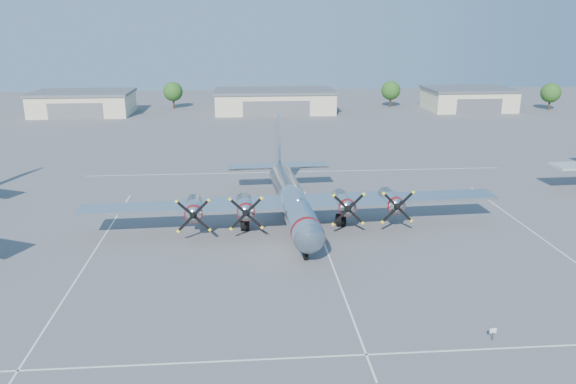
{
  "coord_description": "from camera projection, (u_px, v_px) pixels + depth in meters",
  "views": [
    {
      "loc": [
        -7.66,
        -53.41,
        20.75
      ],
      "look_at": [
        -3.0,
        4.45,
        3.2
      ],
      "focal_mm": 35.0,
      "sensor_mm": 36.0,
      "label": 1
    }
  ],
  "objects": [
    {
      "name": "hangar_center",
      "position": [
        275.0,
        101.0,
        134.97
      ],
      "size": [
        28.6,
        14.6,
        5.4
      ],
      "color": "beige",
      "rests_on": "ground"
    },
    {
      "name": "tree_east",
      "position": [
        391.0,
        91.0,
        142.6
      ],
      "size": [
        4.8,
        4.8,
        6.64
      ],
      "color": "#382619",
      "rests_on": "ground"
    },
    {
      "name": "main_bomber_b29",
      "position": [
        291.0,
        222.0,
        60.86
      ],
      "size": [
        44.59,
        31.59,
        9.56
      ],
      "primitive_type": null,
      "rotation": [
        0.0,
        0.0,
        0.05
      ],
      "color": "silver",
      "rests_on": "ground"
    },
    {
      "name": "info_placard",
      "position": [
        493.0,
        332.0,
        38.03
      ],
      "size": [
        0.48,
        0.08,
        0.92
      ],
      "rotation": [
        0.0,
        0.0,
        0.1
      ],
      "color": "black",
      "rests_on": "ground"
    },
    {
      "name": "ground",
      "position": [
        321.0,
        234.0,
        57.55
      ],
      "size": [
        260.0,
        260.0,
        0.0
      ],
      "primitive_type": "plane",
      "color": "#565659",
      "rests_on": "ground"
    },
    {
      "name": "tree_far_east",
      "position": [
        551.0,
        93.0,
        137.89
      ],
      "size": [
        4.8,
        4.8,
        6.64
      ],
      "color": "#382619",
      "rests_on": "ground"
    },
    {
      "name": "parking_lines",
      "position": [
        323.0,
        240.0,
        55.88
      ],
      "size": [
        60.0,
        50.08,
        0.01
      ],
      "color": "silver",
      "rests_on": "ground"
    },
    {
      "name": "hangar_west",
      "position": [
        83.0,
        103.0,
        131.51
      ],
      "size": [
        22.6,
        14.6,
        5.4
      ],
      "color": "beige",
      "rests_on": "ground"
    },
    {
      "name": "tree_west",
      "position": [
        173.0,
        92.0,
        140.28
      ],
      "size": [
        4.8,
        4.8,
        6.64
      ],
      "color": "#382619",
      "rests_on": "ground"
    },
    {
      "name": "hangar_east",
      "position": [
        468.0,
        99.0,
        138.66
      ],
      "size": [
        20.6,
        14.6,
        5.4
      ],
      "color": "beige",
      "rests_on": "ground"
    }
  ]
}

